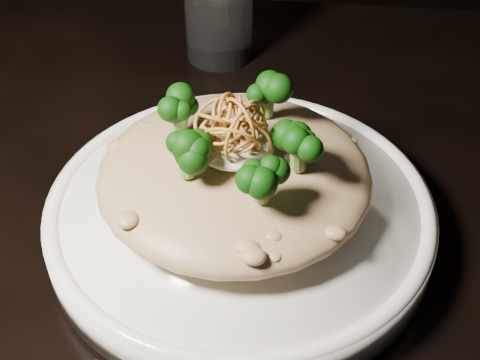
% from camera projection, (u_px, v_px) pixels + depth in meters
% --- Properties ---
extents(table, '(1.10, 0.80, 0.75)m').
position_uv_depth(table, '(159.00, 267.00, 0.63)').
color(table, black).
rests_on(table, ground).
extents(plate, '(0.31, 0.31, 0.03)m').
position_uv_depth(plate, '(240.00, 216.00, 0.54)').
color(plate, white).
rests_on(plate, table).
extents(risotto, '(0.22, 0.22, 0.05)m').
position_uv_depth(risotto, '(235.00, 174.00, 0.52)').
color(risotto, brown).
rests_on(risotto, plate).
extents(broccoli, '(0.14, 0.14, 0.05)m').
position_uv_depth(broccoli, '(242.00, 127.00, 0.49)').
color(broccoli, black).
rests_on(broccoli, risotto).
extents(cheese, '(0.06, 0.06, 0.02)m').
position_uv_depth(cheese, '(235.00, 145.00, 0.50)').
color(cheese, white).
rests_on(cheese, risotto).
extents(shallots, '(0.05, 0.05, 0.03)m').
position_uv_depth(shallots, '(235.00, 119.00, 0.48)').
color(shallots, brown).
rests_on(shallots, cheese).
extents(drinking_glass, '(0.10, 0.10, 0.13)m').
position_uv_depth(drinking_glass, '(219.00, 2.00, 0.72)').
color(drinking_glass, silver).
rests_on(drinking_glass, table).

